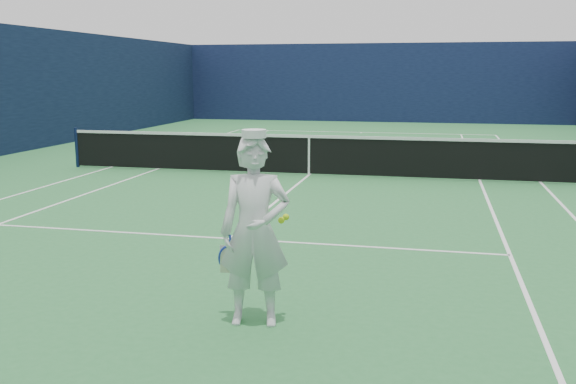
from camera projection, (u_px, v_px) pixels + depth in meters
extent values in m
plane|color=#2A7038|center=(309.00, 175.00, 16.02)|extent=(80.00, 80.00, 0.00)
cube|color=white|center=(362.00, 132.00, 27.41)|extent=(11.03, 0.06, 0.01)
cube|color=white|center=(109.00, 168.00, 17.21)|extent=(0.06, 23.83, 0.01)
cube|color=white|center=(541.00, 183.00, 14.83)|extent=(0.06, 23.83, 0.01)
cube|color=white|center=(156.00, 170.00, 16.92)|extent=(0.06, 23.77, 0.01)
cube|color=white|center=(480.00, 181.00, 15.13)|extent=(0.06, 23.77, 0.01)
cube|color=white|center=(344.00, 147.00, 22.16)|extent=(8.23, 0.06, 0.01)
cube|color=white|center=(230.00, 239.00, 9.89)|extent=(8.23, 0.06, 0.01)
cube|color=white|center=(309.00, 175.00, 16.02)|extent=(0.06, 12.80, 0.01)
cube|color=white|center=(361.00, 133.00, 27.27)|extent=(0.06, 0.30, 0.01)
cube|color=#10183C|center=(376.00, 83.00, 32.91)|extent=(20.12, 0.12, 4.00)
cylinder|color=#141E4C|center=(77.00, 147.00, 17.31)|extent=(0.09, 0.09, 1.07)
cube|color=black|center=(309.00, 155.00, 15.93)|extent=(12.79, 0.02, 0.92)
cube|color=white|center=(309.00, 136.00, 15.84)|extent=(12.79, 0.04, 0.07)
cube|color=white|center=(309.00, 157.00, 15.94)|extent=(0.05, 0.03, 0.94)
imported|color=silver|center=(255.00, 232.00, 6.41)|extent=(0.77, 0.57, 1.92)
cylinder|color=white|center=(254.00, 134.00, 6.23)|extent=(0.24, 0.24, 0.08)
cube|color=white|center=(255.00, 135.00, 6.36)|extent=(0.19, 0.13, 0.02)
cylinder|color=navy|center=(228.00, 226.00, 6.50)|extent=(0.05, 0.09, 0.22)
cube|color=#1F32AC|center=(230.00, 242.00, 6.59)|extent=(0.03, 0.02, 0.14)
torus|color=#1F32AC|center=(230.00, 259.00, 6.68)|extent=(0.31, 0.15, 0.29)
cube|color=beige|center=(230.00, 259.00, 6.68)|extent=(0.22, 0.04, 0.30)
sphere|color=#C9E51A|center=(281.00, 220.00, 6.48)|extent=(0.07, 0.07, 0.07)
sphere|color=#C9E51A|center=(286.00, 217.00, 6.49)|extent=(0.07, 0.07, 0.07)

